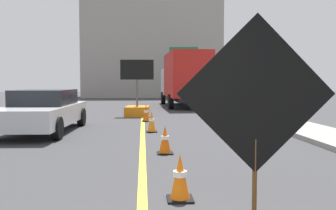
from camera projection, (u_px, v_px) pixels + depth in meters
lane_center_stripe at (143, 162)px, 7.37m from camera, size 0.14×36.00×0.01m
roadwork_sign at (256, 98)px, 3.70m from camera, size 1.63×0.09×2.33m
arrow_board_trailer at (137, 106)px, 17.44m from camera, size 1.60×1.86×2.70m
box_truck at (185, 78)px, 23.91m from camera, size 2.78×8.03×3.48m
pickup_car at (43, 111)px, 11.85m from camera, size 2.18×5.09×1.38m
highway_guide_sign at (190, 62)px, 32.87m from camera, size 2.78×0.39×5.00m
far_building_block at (152, 48)px, 40.60m from camera, size 14.60×8.07×10.96m
traffic_cone_near_sign at (180, 177)px, 5.00m from camera, size 0.36×0.36×0.65m
traffic_cone_mid_lane at (165, 140)px, 8.23m from camera, size 0.36×0.36×0.65m
traffic_cone_far_lane at (152, 122)px, 11.79m from camera, size 0.36×0.36×0.70m
traffic_cone_curbside at (146, 113)px, 14.97m from camera, size 0.36×0.36×0.72m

